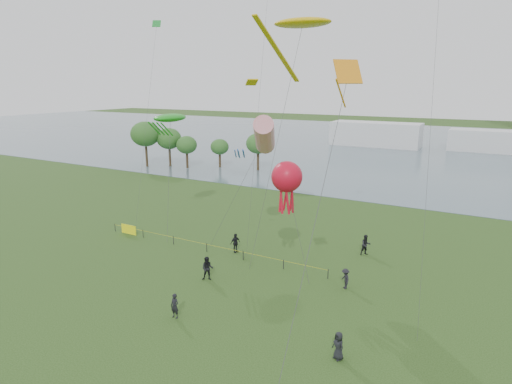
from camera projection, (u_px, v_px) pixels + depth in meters
The scene contains 17 objects.
ground_plane at pixel (168, 371), 23.56m from camera, with size 400.00×400.00×0.00m, color #1E3A12.
lake at pixel (427, 147), 108.44m from camera, with size 400.00×120.00×0.08m, color slate.
pavilion_left at pixel (376, 134), 109.09m from camera, with size 22.00×8.00×6.00m, color silver.
pavilion_right at pixel (491, 141), 99.57m from camera, with size 18.00×7.00×5.00m, color silver.
trees at pixel (183, 139), 79.95m from camera, with size 25.31×12.02×8.60m.
fence at pixel (157, 235), 43.11m from camera, with size 24.07×0.07×1.05m.
spectator_a at pixel (208, 269), 34.36m from camera, with size 0.95×0.74×1.96m, color black.
spectator_b at pixel (345, 279), 32.95m from camera, with size 1.05×0.60×1.62m, color black.
spectator_c at pixel (235, 243), 40.06m from camera, with size 1.08×0.45×1.84m, color black.
spectator_d at pixel (338, 346), 24.44m from camera, with size 0.83×0.54×1.69m, color black.
spectator_f at pixel (175, 306), 28.78m from camera, with size 0.63×0.42×1.74m, color black.
spectator_g at pixel (366, 245), 39.44m from camera, with size 0.94×0.73×1.93m, color black.
kite_stingray at pixel (301, 24), 33.07m from camera, with size 5.33×9.94×20.37m.
kite_windsock at pixel (264, 135), 37.48m from camera, with size 7.17×5.08×12.92m.
kite_creature at pixel (170, 118), 44.49m from camera, with size 3.58×6.38×12.41m.
kite_octopus at pixel (287, 177), 33.26m from camera, with size 3.53×2.44×9.60m.
kite_delta at pixel (343, 92), 19.84m from camera, with size 1.39×10.38×16.52m.
Camera 1 is at (14.10, -15.54, 15.36)m, focal length 30.00 mm.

